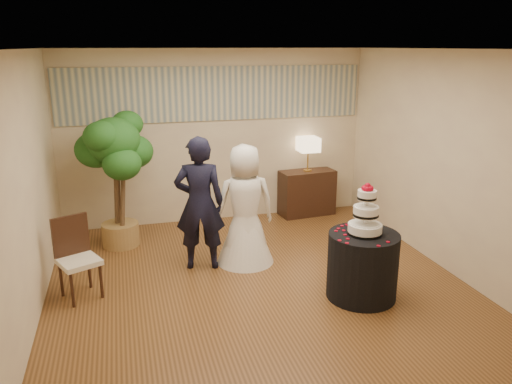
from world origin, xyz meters
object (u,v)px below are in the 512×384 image
object	(u,v)px
groom	(200,204)
ficus_tree	(116,180)
console	(307,193)
table_lamp	(308,154)
side_chair	(79,259)
bride	(245,205)
cake_table	(362,266)
wedding_cake	(366,209)

from	to	relation	value
groom	ficus_tree	world-z (taller)	ficus_tree
console	table_lamp	xyz separation A→B (m)	(0.00, 0.00, 0.68)
console	side_chair	size ratio (longest dim) A/B	0.98
table_lamp	side_chair	xyz separation A→B (m)	(-3.61, -2.12, -0.59)
groom	console	xyz separation A→B (m)	(2.12, 1.66, -0.49)
bride	ficus_tree	xyz separation A→B (m)	(-1.63, 1.04, 0.18)
cake_table	groom	bearing A→B (deg)	141.76
groom	wedding_cake	bearing A→B (deg)	153.44
cake_table	ficus_tree	xyz separation A→B (m)	(-2.69, 2.37, 0.60)
table_lamp	side_chair	size ratio (longest dim) A/B	0.61
wedding_cake	console	xyz separation A→B (m)	(0.45, 2.97, -0.69)
groom	bride	world-z (taller)	groom
cake_table	wedding_cake	distance (m)	0.69
side_chair	cake_table	bearing A→B (deg)	-40.05
ficus_tree	console	bearing A→B (deg)	10.88
groom	cake_table	distance (m)	2.18
cake_table	console	xyz separation A→B (m)	(0.45, 2.97, -0.00)
groom	side_chair	distance (m)	1.61
ficus_tree	side_chair	world-z (taller)	ficus_tree
wedding_cake	side_chair	bearing A→B (deg)	164.90
bride	ficus_tree	bearing A→B (deg)	-31.49
cake_table	console	size ratio (longest dim) A/B	0.86
cake_table	ficus_tree	distance (m)	3.63
ficus_tree	side_chair	xyz separation A→B (m)	(-0.46, -1.51, -0.52)
bride	side_chair	xyz separation A→B (m)	(-2.09, -0.47, -0.33)
bride	console	xyz separation A→B (m)	(1.52, 1.65, -0.42)
bride	cake_table	distance (m)	1.75
table_lamp	cake_table	bearing A→B (deg)	-98.67
console	side_chair	distance (m)	4.19
groom	table_lamp	xyz separation A→B (m)	(2.12, 1.66, 0.19)
groom	table_lamp	world-z (taller)	groom
groom	bride	xyz separation A→B (m)	(0.60, 0.01, -0.07)
groom	ficus_tree	size ratio (longest dim) A/B	0.88
bride	cake_table	bearing A→B (deg)	130.08
side_chair	groom	bearing A→B (deg)	-7.63
groom	console	world-z (taller)	groom
ficus_tree	cake_table	bearing A→B (deg)	-41.31
bride	side_chair	size ratio (longest dim) A/B	1.70
ficus_tree	bride	bearing A→B (deg)	-32.69
cake_table	ficus_tree	size ratio (longest dim) A/B	0.41
table_lamp	wedding_cake	bearing A→B (deg)	-98.67
bride	side_chair	world-z (taller)	bride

